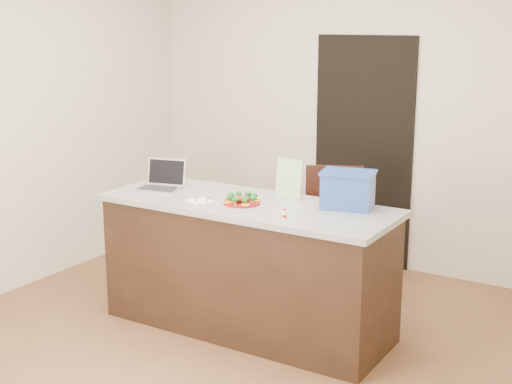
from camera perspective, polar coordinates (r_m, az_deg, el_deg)
The scene contains 16 objects.
ground at distance 4.96m, azimuth -2.24°, elevation -11.78°, with size 4.00×4.00×0.00m, color brown.
room_shell at distance 4.50m, azimuth -2.44°, elevation 7.17°, with size 4.00×4.00×4.00m.
doorway at distance 6.28m, azimuth 8.54°, elevation 3.16°, with size 0.90×0.02×2.00m, color black.
island at distance 4.97m, azimuth -0.69°, elevation -5.92°, with size 2.06×0.76×0.92m.
plate at distance 4.79m, azimuth -1.14°, elevation -0.83°, with size 0.25×0.25×0.02m.
meatballs at distance 4.79m, azimuth -1.18°, elevation -0.55°, with size 0.10×0.10×0.04m.
broccoli at distance 4.78m, azimuth -1.14°, elevation -0.37°, with size 0.22×0.22×0.04m.
pepper_rings at distance 4.79m, azimuth -1.14°, elevation -0.72°, with size 0.20×0.20×0.01m.
napkin at distance 4.87m, azimuth -4.50°, elevation -0.70°, with size 0.14×0.14×0.01m, color white.
fork at distance 4.89m, azimuth -4.66°, elevation -0.59°, with size 0.07×0.13×0.00m.
knife at distance 4.84m, azimuth -4.34°, elevation -0.72°, with size 0.06×0.20×0.01m.
yogurt_bottle at distance 4.42m, azimuth 2.27°, elevation -1.85°, with size 0.03×0.03×0.07m.
laptop at distance 5.25m, azimuth -7.51°, elevation 0.90°, with size 0.34×0.30×0.21m.
leaflet at distance 4.91m, azimuth 2.63°, elevation 1.06°, with size 0.19×0.00×0.28m, color white.
blue_box at distance 4.69m, azimuth 7.36°, elevation 0.20°, with size 0.39×0.32×0.25m.
chair at distance 5.59m, azimuth 5.74°, elevation -2.51°, with size 0.60×0.61×1.02m.
Camera 1 is at (2.50, -3.71, 2.13)m, focal length 50.00 mm.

